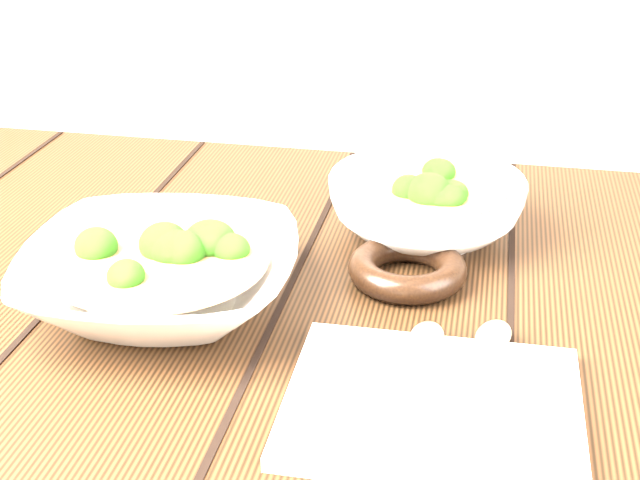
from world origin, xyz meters
TOP-DOWN VIEW (x-y plane):
  - table at (0.00, 0.00)m, footprint 1.20×0.80m
  - soup_bowl_front at (-0.12, -0.01)m, footprint 0.26×0.26m
  - soup_bowl_back at (0.09, 0.18)m, footprint 0.25×0.25m
  - trivet at (0.08, 0.07)m, footprint 0.13×0.13m
  - napkin at (0.12, -0.12)m, footprint 0.21×0.18m
  - spoon_left at (0.11, -0.08)m, footprint 0.03×0.18m
  - spoon_right at (0.16, -0.06)m, footprint 0.05×0.18m

SIDE VIEW (x-z plane):
  - table at x=0.00m, z-range 0.26..1.01m
  - napkin at x=0.12m, z-range 0.75..0.76m
  - trivet at x=0.08m, z-range 0.75..0.78m
  - spoon_left at x=0.11m, z-range 0.76..0.77m
  - spoon_right at x=0.16m, z-range 0.76..0.77m
  - soup_bowl_front at x=-0.12m, z-range 0.75..0.82m
  - soup_bowl_back at x=0.09m, z-range 0.75..0.82m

